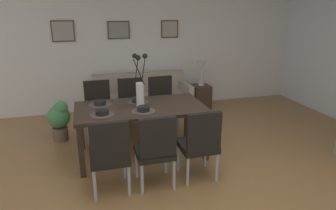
{
  "coord_description": "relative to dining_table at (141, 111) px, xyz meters",
  "views": [
    {
      "loc": [
        -1.01,
        -3.0,
        2.07
      ],
      "look_at": [
        0.09,
        0.92,
        0.75
      ],
      "focal_mm": 32.42,
      "sensor_mm": 36.0,
      "label": 1
    }
  ],
  "objects": [
    {
      "name": "placemat_near_right",
      "position": [
        -0.54,
        0.22,
        0.08
      ],
      "size": [
        0.32,
        0.32,
        0.01
      ],
      "primitive_type": "cylinder",
      "color": "#4C4742",
      "rests_on": "dining_table"
    },
    {
      "name": "side_table",
      "position": [
        1.59,
        1.7,
        -0.4
      ],
      "size": [
        0.36,
        0.36,
        0.52
      ],
      "primitive_type": "cube",
      "color": "#3D2D23",
      "rests_on": "ground"
    },
    {
      "name": "placemat_far_right",
      "position": [
        0.0,
        0.22,
        0.08
      ],
      "size": [
        0.32,
        0.32,
        0.01
      ],
      "primitive_type": "cylinder",
      "color": "#4C4742",
      "rests_on": "dining_table"
    },
    {
      "name": "bowl_near_right",
      "position": [
        -0.54,
        0.22,
        0.12
      ],
      "size": [
        0.17,
        0.17,
        0.07
      ],
      "color": "black",
      "rests_on": "dining_table"
    },
    {
      "name": "ground_plane",
      "position": [
        0.29,
        -1.0,
        -0.66
      ],
      "size": [
        9.0,
        9.0,
        0.0
      ],
      "primitive_type": "plane",
      "color": "olive"
    },
    {
      "name": "dining_chair_near_right",
      "position": [
        -0.55,
        0.88,
        -0.15
      ],
      "size": [
        0.44,
        0.44,
        0.92
      ],
      "color": "black",
      "rests_on": "ground"
    },
    {
      "name": "bowl_far_left",
      "position": [
        0.0,
        -0.22,
        0.12
      ],
      "size": [
        0.17,
        0.17,
        0.07
      ],
      "color": "black",
      "rests_on": "dining_table"
    },
    {
      "name": "bowl_near_left",
      "position": [
        -0.54,
        -0.22,
        0.12
      ],
      "size": [
        0.17,
        0.17,
        0.07
      ],
      "color": "black",
      "rests_on": "dining_table"
    },
    {
      "name": "back_wall_panel",
      "position": [
        0.29,
        2.25,
        0.64
      ],
      "size": [
        9.0,
        0.1,
        2.6
      ],
      "primitive_type": "cube",
      "color": "silver",
      "rests_on": "ground"
    },
    {
      "name": "bowl_far_right",
      "position": [
        0.0,
        0.22,
        0.12
      ],
      "size": [
        0.17,
        0.17,
        0.07
      ],
      "color": "black",
      "rests_on": "dining_table"
    },
    {
      "name": "dining_chair_far_right",
      "position": [
        0.01,
        0.9,
        -0.15
      ],
      "size": [
        0.44,
        0.44,
        0.92
      ],
      "color": "black",
      "rests_on": "ground"
    },
    {
      "name": "centerpiece_vase",
      "position": [
        0.0,
        0.0,
        0.36
      ],
      "size": [
        0.21,
        0.23,
        0.73
      ],
      "color": "silver",
      "rests_on": "dining_table"
    },
    {
      "name": "framed_picture_center",
      "position": [
        0.0,
        2.18,
        0.97
      ],
      "size": [
        0.43,
        0.03,
        0.35
      ],
      "color": "#473828"
    },
    {
      "name": "dining_chair_mid_right",
      "position": [
        0.55,
        0.9,
        -0.15
      ],
      "size": [
        0.47,
        0.47,
        0.92
      ],
      "color": "black",
      "rests_on": "ground"
    },
    {
      "name": "potted_plant",
      "position": [
        -1.17,
        0.84,
        -0.29
      ],
      "size": [
        0.36,
        0.36,
        0.67
      ],
      "color": "brown",
      "rests_on": "ground"
    },
    {
      "name": "sofa",
      "position": [
        0.34,
        1.7,
        -0.39
      ],
      "size": [
        1.86,
        0.84,
        0.8
      ],
      "color": "#A89E8E",
      "rests_on": "ground"
    },
    {
      "name": "table_lamp",
      "position": [
        1.59,
        1.7,
        0.23
      ],
      "size": [
        0.22,
        0.22,
        0.51
      ],
      "color": "beige",
      "rests_on": "side_table"
    },
    {
      "name": "framed_picture_right",
      "position": [
        1.05,
        2.18,
        0.97
      ],
      "size": [
        0.36,
        0.03,
        0.36
      ],
      "color": "#473828"
    },
    {
      "name": "dining_chair_near_left",
      "position": [
        -0.52,
        -0.87,
        -0.15
      ],
      "size": [
        0.44,
        0.44,
        0.92
      ],
      "color": "black",
      "rests_on": "ground"
    },
    {
      "name": "placemat_near_left",
      "position": [
        -0.54,
        -0.22,
        0.08
      ],
      "size": [
        0.32,
        0.32,
        0.01
      ],
      "primitive_type": "cylinder",
      "color": "#4C4742",
      "rests_on": "dining_table"
    },
    {
      "name": "framed_picture_left",
      "position": [
        -1.05,
        2.18,
        0.97
      ],
      "size": [
        0.42,
        0.03,
        0.4
      ],
      "color": "#473828"
    },
    {
      "name": "dining_table",
      "position": [
        0.0,
        0.0,
        0.0
      ],
      "size": [
        1.8,
        0.96,
        0.74
      ],
      "color": "#33261E",
      "rests_on": "ground"
    },
    {
      "name": "placemat_far_left",
      "position": [
        0.0,
        -0.22,
        0.08
      ],
      "size": [
        0.32,
        0.32,
        0.01
      ],
      "primitive_type": "cylinder",
      "color": "#4C4742",
      "rests_on": "dining_table"
    },
    {
      "name": "dining_chair_mid_left",
      "position": [
        0.56,
        -0.86,
        -0.15
      ],
      "size": [
        0.44,
        0.44,
        0.92
      ],
      "color": "black",
      "rests_on": "ground"
    },
    {
      "name": "dining_chair_far_left",
      "position": [
        0.01,
        -0.88,
        -0.15
      ],
      "size": [
        0.44,
        0.44,
        0.92
      ],
      "color": "black",
      "rests_on": "ground"
    }
  ]
}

